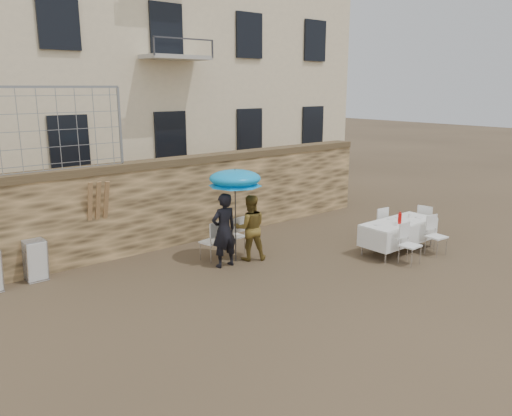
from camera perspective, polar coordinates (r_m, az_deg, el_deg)
ground at (r=9.66m, az=6.55°, el=-10.89°), size 80.00×80.00×0.00m
stone_wall at (r=13.09m, az=-9.15°, el=0.71°), size 13.00×0.50×2.20m
chain_link_fence at (r=11.60m, az=-22.56°, el=8.21°), size 3.20×0.06×1.80m
man_suit at (r=11.26m, az=-3.68°, el=-2.56°), size 0.64×0.43×1.71m
woman_dress at (r=11.71m, az=-0.69°, el=-2.26°), size 0.95×0.89×1.56m
umbrella at (r=11.32m, az=-2.41°, el=3.09°), size 1.23×1.23×2.04m
couple_chair_left at (r=11.80m, az=-5.21°, el=-3.73°), size 0.57×0.57×0.96m
couple_chair_right at (r=12.19m, az=-2.48°, el=-3.11°), size 0.52×0.52×0.96m
banquet_table at (r=12.82m, az=16.02°, el=-1.63°), size 2.10×0.85×0.78m
soda_bottle at (r=12.53m, az=16.11°, el=-1.16°), size 0.09×0.09×0.26m
table_chair_front_left at (r=12.01m, az=17.22°, el=-4.00°), size 0.49×0.49×0.96m
table_chair_front_right at (r=12.91m, az=19.95°, el=-2.98°), size 0.52×0.52×0.96m
table_chair_back at (r=13.49m, az=13.67°, el=-1.84°), size 0.54×0.54×0.96m
table_chair_side at (r=14.07m, az=18.90°, el=-1.55°), size 0.56×0.56×0.96m
chair_stack_right at (r=11.66m, az=-24.11°, el=-5.24°), size 0.46×0.47×0.92m
wood_planks at (r=12.04m, az=-17.14°, el=-1.36°), size 0.70×0.20×2.00m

